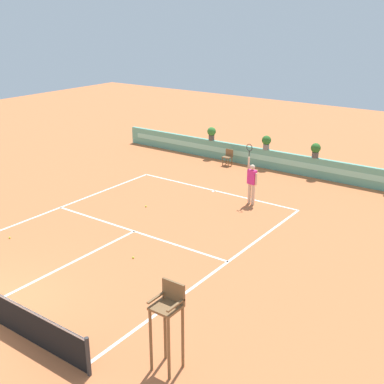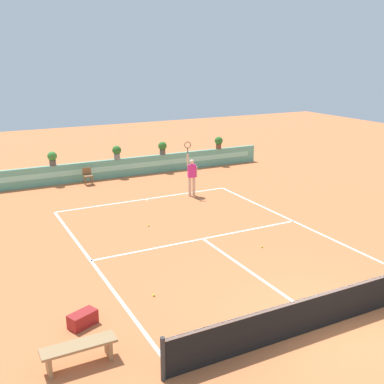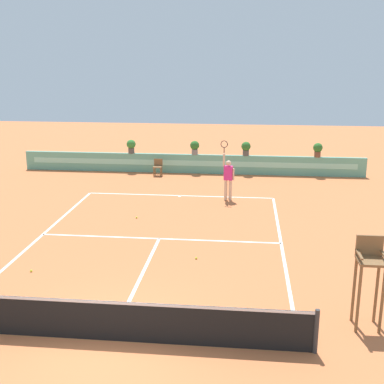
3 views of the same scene
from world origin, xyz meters
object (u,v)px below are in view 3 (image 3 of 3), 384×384
object	(u,v)px
potted_plant_right	(246,148)
potted_plant_centre	(195,147)
tennis_ball_mid_court	(137,217)
ball_kid_chair	(158,166)
potted_plant_left	(131,145)
tennis_player	(228,176)
potted_plant_far_right	(318,149)
tennis_ball_near_baseline	(31,271)
tennis_ball_by_sideline	(196,258)
umpire_chair	(369,272)

from	to	relation	value
potted_plant_right	potted_plant_centre	world-z (taller)	same
tennis_ball_mid_court	potted_plant_centre	xyz separation A→B (m)	(1.44, 7.88, 1.38)
ball_kid_chair	potted_plant_left	xyz separation A→B (m)	(-1.55, 0.73, 0.93)
tennis_player	potted_plant_far_right	world-z (taller)	tennis_player
tennis_ball_near_baseline	potted_plant_left	world-z (taller)	potted_plant_left
tennis_ball_mid_court	potted_plant_right	size ratio (longest dim) A/B	0.09
tennis_player	potted_plant_left	xyz separation A→B (m)	(-5.32, 4.98, 0.36)
tennis_ball_near_baseline	tennis_ball_mid_court	world-z (taller)	same
tennis_ball_mid_court	potted_plant_centre	bearing A→B (deg)	79.64
tennis_player	tennis_ball_by_sideline	world-z (taller)	tennis_player
ball_kid_chair	tennis_ball_by_sideline	world-z (taller)	ball_kid_chair
tennis_ball_by_sideline	potted_plant_centre	distance (m)	11.77
potted_plant_right	tennis_ball_by_sideline	bearing A→B (deg)	-97.06
tennis_ball_by_sideline	potted_plant_far_right	distance (m)	12.77
umpire_chair	tennis_ball_near_baseline	size ratio (longest dim) A/B	31.47
tennis_ball_by_sideline	tennis_player	bearing A→B (deg)	83.91
tennis_player	tennis_ball_near_baseline	distance (m)	9.76
potted_plant_far_right	potted_plant_centre	distance (m)	6.31
tennis_ball_by_sideline	potted_plant_left	distance (m)	12.59
tennis_ball_mid_court	potted_plant_centre	world-z (taller)	potted_plant_centre
potted_plant_left	potted_plant_centre	bearing A→B (deg)	0.00
potted_plant_right	umpire_chair	bearing A→B (deg)	-79.43
potted_plant_far_right	tennis_player	bearing A→B (deg)	-131.30
tennis_ball_near_baseline	potted_plant_left	bearing A→B (deg)	89.84
potted_plant_left	tennis_ball_near_baseline	bearing A→B (deg)	-90.16
tennis_player	potted_plant_centre	world-z (taller)	tennis_player
tennis_ball_mid_court	potted_plant_right	distance (m)	8.99
ball_kid_chair	tennis_ball_near_baseline	distance (m)	12.45
tennis_player	potted_plant_right	distance (m)	5.05
tennis_ball_by_sideline	potted_plant_left	size ratio (longest dim) A/B	0.09
ball_kid_chair	tennis_player	bearing A→B (deg)	-48.36
umpire_chair	tennis_ball_by_sideline	distance (m)	5.67
potted_plant_far_right	ball_kid_chair	bearing A→B (deg)	-174.87
tennis_ball_mid_court	potted_plant_left	distance (m)	8.23
potted_plant_centre	tennis_ball_by_sideline	bearing A→B (deg)	-83.97
umpire_chair	potted_plant_centre	distance (m)	16.09
tennis_player	potted_plant_far_right	size ratio (longest dim) A/B	3.57
tennis_ball_mid_court	potted_plant_far_right	bearing A→B (deg)	45.46
tennis_ball_near_baseline	potted_plant_right	bearing A→B (deg)	65.03
tennis_ball_mid_court	potted_plant_left	bearing A→B (deg)	103.86
tennis_ball_by_sideline	potted_plant_left	world-z (taller)	potted_plant_left
potted_plant_centre	umpire_chair	bearing A→B (deg)	-70.05
ball_kid_chair	tennis_player	world-z (taller)	tennis_player
potted_plant_right	potted_plant_far_right	bearing A→B (deg)	0.00
ball_kid_chair	potted_plant_centre	xyz separation A→B (m)	(1.84, 0.73, 0.93)
ball_kid_chair	potted_plant_right	bearing A→B (deg)	9.22
tennis_player	tennis_ball_near_baseline	bearing A→B (deg)	-123.50
tennis_player	potted_plant_centre	xyz separation A→B (m)	(-1.94, 4.98, 0.36)
ball_kid_chair	potted_plant_left	world-z (taller)	potted_plant_left
potted_plant_right	tennis_ball_mid_court	bearing A→B (deg)	-117.54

